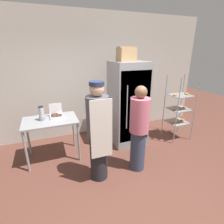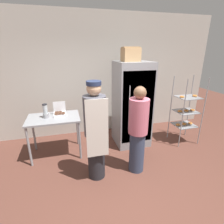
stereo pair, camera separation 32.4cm
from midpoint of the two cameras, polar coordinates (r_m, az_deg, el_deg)
The scene contains 10 objects.
ground_plane at distance 3.19m, azimuth 3.38°, elevation -23.51°, with size 14.00×14.00×0.00m, color brown.
back_wall at distance 4.65m, azimuth -8.83°, elevation 11.51°, with size 6.40×0.12×3.06m, color #B7B2A8.
refrigerator at distance 4.11m, azimuth 2.96°, elevation 2.61°, with size 0.77×0.78×1.94m.
baking_rack at distance 4.60m, azimuth 19.19°, elevation 0.91°, with size 0.56×0.51×1.60m.
prep_counter at distance 3.77m, azimuth -21.75°, elevation -3.84°, with size 1.04×0.70×0.87m.
donut_box at distance 3.77m, azimuth -20.08°, elevation -1.09°, with size 0.25×0.23×0.27m.
blender_pitcher at distance 3.71m, azimuth -24.33°, elevation -0.70°, with size 0.12×0.12×0.29m.
cardboard_storage_box at distance 3.91m, azimuth 2.20°, elevation 18.33°, with size 0.37×0.30×0.30m.
person_baker at distance 2.91m, azimuth -7.76°, elevation -6.50°, with size 0.37×0.39×1.74m.
person_customer at distance 3.17m, azimuth 5.88°, elevation -5.69°, with size 0.34×0.34×1.62m.
Camera 1 is at (-1.15, -2.04, 2.19)m, focal length 28.00 mm.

